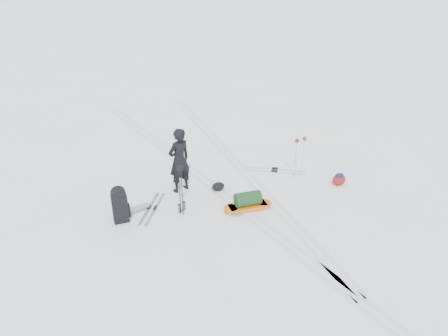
{
  "coord_description": "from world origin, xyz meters",
  "views": [
    {
      "loc": [
        -5.24,
        -9.38,
        6.32
      ],
      "look_at": [
        -0.07,
        -0.03,
        0.95
      ],
      "focal_mm": 35.0,
      "sensor_mm": 36.0,
      "label": 1
    }
  ],
  "objects": [
    {
      "name": "ground",
      "position": [
        0.0,
        0.0,
        0.0
      ],
      "size": [
        200.0,
        200.0,
        0.0
      ],
      "primitive_type": "plane",
      "color": "white",
      "rests_on": "ground"
    },
    {
      "name": "snow_hill_backdrop",
      "position": [
        62.69,
        84.02,
        -69.02
      ],
      "size": [
        359.5,
        192.0,
        162.45
      ],
      "color": "white",
      "rests_on": "ground"
    },
    {
      "name": "ski_tracks",
      "position": [
        0.61,
        0.88,
        0.0
      ],
      "size": [
        3.38,
        17.97,
        0.01
      ],
      "color": "silver",
      "rests_on": "ground"
    },
    {
      "name": "skier",
      "position": [
        -0.96,
        0.98,
        0.96
      ],
      "size": [
        0.79,
        0.6,
        1.93
      ],
      "primitive_type": "imported",
      "rotation": [
        0.0,
        0.0,
        3.36
      ],
      "color": "black",
      "rests_on": "ground"
    },
    {
      "name": "pulk_sled",
      "position": [
        0.21,
        -0.86,
        0.2
      ],
      "size": [
        1.39,
        0.64,
        0.51
      ],
      "rotation": [
        0.0,
        0.0,
        -0.2
      ],
      "color": "orange",
      "rests_on": "ground"
    },
    {
      "name": "expedition_rucksack",
      "position": [
        -2.9,
        0.25,
        0.45
      ],
      "size": [
        1.06,
        0.54,
        0.98
      ],
      "rotation": [
        0.0,
        0.0,
        -0.15
      ],
      "color": "black",
      "rests_on": "ground"
    },
    {
      "name": "ski_poles_black",
      "position": [
        -1.46,
        -0.23,
        1.19
      ],
      "size": [
        0.18,
        0.21,
        1.46
      ],
      "rotation": [
        0.0,
        0.0,
        -0.3
      ],
      "color": "black",
      "rests_on": "ground"
    },
    {
      "name": "ski_poles_silver",
      "position": [
        2.56,
        0.0,
        1.1
      ],
      "size": [
        0.42,
        0.14,
        1.31
      ],
      "rotation": [
        0.0,
        0.0,
        0.19
      ],
      "color": "#ABADB2",
      "rests_on": "ground"
    },
    {
      "name": "touring_skis_grey",
      "position": [
        -2.06,
        0.42,
        0.01
      ],
      "size": [
        1.22,
        1.47,
        0.06
      ],
      "rotation": [
        0.0,
        0.0,
        0.91
      ],
      "color": "gray",
      "rests_on": "ground"
    },
    {
      "name": "touring_skis_white",
      "position": [
        2.15,
        0.66,
        0.02
      ],
      "size": [
        1.69,
        1.46,
        0.07
      ],
      "rotation": [
        0.0,
        0.0,
        -0.69
      ],
      "color": "#BBBDC2",
      "rests_on": "ground"
    },
    {
      "name": "rope_coil",
      "position": [
        -0.17,
        -0.86,
        0.03
      ],
      "size": [
        0.58,
        0.58,
        0.06
      ],
      "rotation": [
        0.0,
        0.0,
        0.29
      ],
      "color": "#4FA0C1",
      "rests_on": "ground"
    },
    {
      "name": "small_daypack",
      "position": [
        3.32,
        -1.0,
        0.18
      ],
      "size": [
        0.48,
        0.39,
        0.37
      ],
      "rotation": [
        0.0,
        0.0,
        -0.16
      ],
      "color": "maroon",
      "rests_on": "ground"
    },
    {
      "name": "thermos_pair",
      "position": [
        -1.41,
        -0.1,
        0.13
      ],
      "size": [
        0.27,
        0.18,
        0.28
      ],
      "rotation": [
        0.0,
        0.0,
        -0.32
      ],
      "color": "slate",
      "rests_on": "ground"
    },
    {
      "name": "stuff_sack",
      "position": [
        -0.0,
        0.45,
        0.12
      ],
      "size": [
        0.44,
        0.36,
        0.24
      ],
      "rotation": [
        0.0,
        0.0,
        0.21
      ],
      "color": "black",
      "rests_on": "ground"
    }
  ]
}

